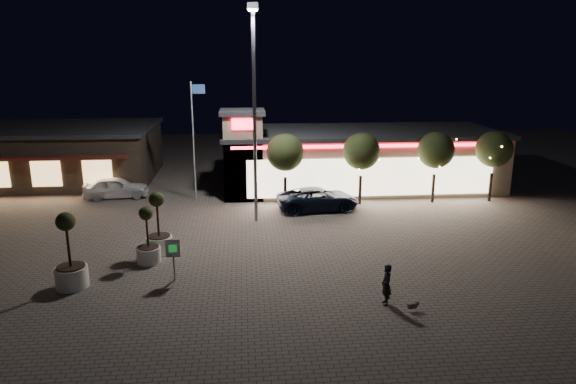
{
  "coord_description": "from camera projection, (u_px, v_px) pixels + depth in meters",
  "views": [
    {
      "loc": [
        1.35,
        -21.47,
        9.49
      ],
      "look_at": [
        3.75,
        6.0,
        2.25
      ],
      "focal_mm": 32.0,
      "sensor_mm": 36.0,
      "label": 1
    }
  ],
  "objects": [
    {
      "name": "planter_mid",
      "position": [
        70.0,
        264.0,
        21.65
      ],
      "size": [
        1.35,
        1.35,
        3.33
      ],
      "color": "white",
      "rests_on": "ground"
    },
    {
      "name": "string_tree_d",
      "position": [
        494.0,
        149.0,
        34.19
      ],
      "size": [
        2.42,
        2.42,
        4.79
      ],
      "color": "#332319",
      "rests_on": "ground"
    },
    {
      "name": "planter_left",
      "position": [
        148.0,
        245.0,
        24.34
      ],
      "size": [
        1.13,
        1.13,
        2.78
      ],
      "color": "white",
      "rests_on": "ground"
    },
    {
      "name": "valet_sign",
      "position": [
        173.0,
        252.0,
        22.23
      ],
      "size": [
        0.63,
        0.09,
        1.9
      ],
      "color": "gray",
      "rests_on": "ground"
    },
    {
      "name": "retail_building",
      "position": [
        353.0,
        158.0,
        38.46
      ],
      "size": [
        20.4,
        8.4,
        6.1
      ],
      "color": "tan",
      "rests_on": "ground"
    },
    {
      "name": "flagpole",
      "position": [
        194.0,
        131.0,
        34.14
      ],
      "size": [
        0.95,
        0.1,
        8.0
      ],
      "color": "white",
      "rests_on": "ground"
    },
    {
      "name": "restaurant_building",
      "position": [
        49.0,
        153.0,
        40.5
      ],
      "size": [
        16.4,
        11.0,
        4.3
      ],
      "color": "#382D23",
      "rests_on": "ground"
    },
    {
      "name": "string_tree_c",
      "position": [
        436.0,
        150.0,
        33.85
      ],
      "size": [
        2.42,
        2.42,
        4.79
      ],
      "color": "#332319",
      "rests_on": "ground"
    },
    {
      "name": "ground",
      "position": [
        216.0,
        276.0,
        22.98
      ],
      "size": [
        90.0,
        90.0,
        0.0
      ],
      "primitive_type": "plane",
      "color": "#635850",
      "rests_on": "ground"
    },
    {
      "name": "floodlight_pole",
      "position": [
        254.0,
        103.0,
        29.08
      ],
      "size": [
        0.6,
        0.4,
        12.38
      ],
      "color": "gray",
      "rests_on": "ground"
    },
    {
      "name": "white_sedan",
      "position": [
        116.0,
        187.0,
        35.65
      ],
      "size": [
        4.55,
        2.29,
        1.49
      ],
      "primitive_type": "imported",
      "rotation": [
        0.0,
        0.0,
        1.7
      ],
      "color": "silver",
      "rests_on": "ground"
    },
    {
      "name": "string_tree_a",
      "position": [
        285.0,
        153.0,
        33.01
      ],
      "size": [
        2.42,
        2.42,
        4.79
      ],
      "color": "#332319",
      "rests_on": "ground"
    },
    {
      "name": "string_tree_b",
      "position": [
        361.0,
        151.0,
        33.43
      ],
      "size": [
        2.42,
        2.42,
        4.79
      ],
      "color": "#332319",
      "rests_on": "ground"
    },
    {
      "name": "dog",
      "position": [
        414.0,
        305.0,
        19.77
      ],
      "size": [
        0.47,
        0.22,
        0.25
      ],
      "color": "#59514C",
      "rests_on": "ground"
    },
    {
      "name": "pedestrian",
      "position": [
        386.0,
        285.0,
        20.15
      ],
      "size": [
        0.41,
        0.62,
        1.68
      ],
      "primitive_type": "imported",
      "rotation": [
        0.0,
        0.0,
        -1.56
      ],
      "color": "black",
      "rests_on": "ground"
    },
    {
      "name": "pickup_truck",
      "position": [
        318.0,
        199.0,
        32.82
      ],
      "size": [
        5.47,
        2.96,
        1.46
      ],
      "primitive_type": "imported",
      "rotation": [
        0.0,
        0.0,
        1.68
      ],
      "color": "black",
      "rests_on": "ground"
    },
    {
      "name": "planter_right",
      "position": [
        159.0,
        234.0,
        25.5
      ],
      "size": [
        1.29,
        1.29,
        3.16
      ],
      "color": "white",
      "rests_on": "ground"
    }
  ]
}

